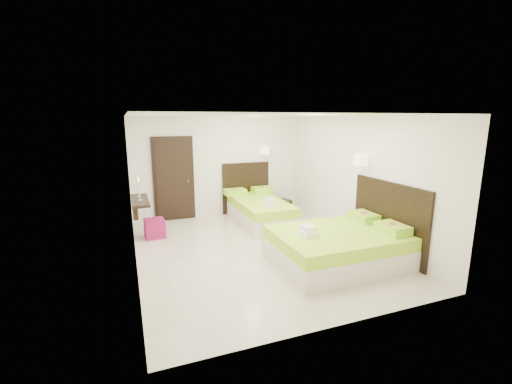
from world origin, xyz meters
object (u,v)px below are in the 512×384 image
object	(u,v)px
bed_single	(259,209)
nightstand	(282,207)
bed_double	(342,244)
ottoman	(155,228)

from	to	relation	value
bed_single	nightstand	size ratio (longest dim) A/B	5.26
bed_single	nightstand	world-z (taller)	bed_single
bed_single	bed_double	xyz separation A→B (m)	(0.48, -2.84, -0.00)
bed_single	ottoman	size ratio (longest dim) A/B	5.41
bed_double	ottoman	size ratio (longest dim) A/B	5.51
bed_single	ottoman	world-z (taller)	bed_single
bed_double	ottoman	world-z (taller)	bed_double
ottoman	bed_double	bearing A→B (deg)	-40.25
bed_double	bed_single	bearing A→B (deg)	99.61
bed_double	nightstand	size ratio (longest dim) A/B	5.36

